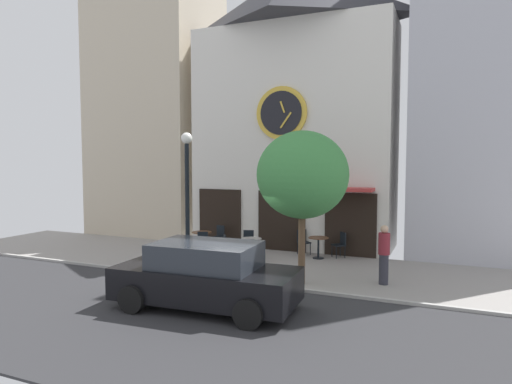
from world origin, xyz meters
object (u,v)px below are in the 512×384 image
object	(u,v)px
street_tree	(302,175)
parked_car_black	(206,276)
cafe_chair_mid_row	(303,240)
cafe_chair_right_end	(341,243)
cafe_table_center_right	(251,245)
cafe_chair_curbside	(219,235)
cafe_table_near_curb	(318,243)
cafe_chair_under_awning	(249,250)
cafe_chair_left_end	(203,241)
cafe_table_leftmost	(202,237)
cafe_chair_near_tree	(228,246)
cafe_chair_corner	(248,240)
street_lamp	(187,199)
pedestrian_maroon	(384,254)

from	to	relation	value
street_tree	parked_car_black	distance (m)	3.98
cafe_chair_mid_row	parked_car_black	bearing A→B (deg)	-92.31
cafe_chair_right_end	parked_car_black	xyz separation A→B (m)	(-1.68, -6.74, 0.23)
cafe_table_center_right	cafe_chair_curbside	world-z (taller)	cafe_chair_curbside
street_tree	cafe_table_near_curb	bearing A→B (deg)	97.31
cafe_table_near_curb	cafe_chair_under_awning	bearing A→B (deg)	-132.72
street_tree	parked_car_black	xyz separation A→B (m)	(-1.42, -2.92, -2.30)
cafe_table_near_curb	cafe_chair_curbside	distance (m)	4.12
street_tree	parked_car_black	size ratio (longest dim) A/B	0.98
cafe_chair_left_end	cafe_table_leftmost	bearing A→B (deg)	124.33
cafe_chair_mid_row	street_tree	bearing A→B (deg)	-73.20
cafe_chair_near_tree	cafe_chair_under_awning	bearing A→B (deg)	-20.33
cafe_chair_left_end	cafe_chair_near_tree	xyz separation A→B (m)	(1.19, -0.39, 0.00)
cafe_table_near_curb	cafe_chair_right_end	xyz separation A→B (m)	(0.68, 0.49, -0.01)
cafe_chair_corner	cafe_chair_mid_row	bearing A→B (deg)	26.61
cafe_chair_near_tree	cafe_table_near_curb	bearing A→B (deg)	30.08
cafe_chair_mid_row	cafe_chair_left_end	distance (m)	3.67
cafe_chair_mid_row	cafe_chair_right_end	distance (m)	1.41
cafe_chair_corner	parked_car_black	bearing A→B (deg)	-75.20
cafe_table_near_curb	cafe_chair_curbside	xyz separation A→B (m)	(-4.11, 0.25, -0.01)
cafe_chair_corner	cafe_table_near_curb	bearing A→B (deg)	9.37
cafe_table_near_curb	cafe_chair_curbside	world-z (taller)	cafe_chair_curbside
cafe_chair_right_end	cafe_chair_curbside	world-z (taller)	same
cafe_chair_mid_row	cafe_chair_curbside	world-z (taller)	same
street_lamp	pedestrian_maroon	distance (m)	6.30
street_tree	cafe_table_leftmost	xyz separation A→B (m)	(-4.85, 2.76, -2.51)
cafe_chair_corner	cafe_chair_under_awning	bearing A→B (deg)	-65.09
cafe_chair_near_tree	pedestrian_maroon	size ratio (longest dim) A/B	0.54
street_tree	cafe_chair_curbside	size ratio (longest dim) A/B	4.78
cafe_chair_mid_row	cafe_chair_near_tree	bearing A→B (deg)	-134.39
street_lamp	cafe_table_near_curb	xyz separation A→B (m)	(3.57, 2.92, -1.68)
cafe_table_leftmost	cafe_chair_left_end	size ratio (longest dim) A/B	0.84
street_tree	cafe_chair_corner	size ratio (longest dim) A/B	4.78
street_lamp	cafe_chair_corner	xyz separation A→B (m)	(1.03, 2.50, -1.69)
cafe_chair_under_awning	cafe_chair_left_end	world-z (taller)	same
cafe_chair_under_awning	cafe_chair_curbside	distance (m)	3.19
street_lamp	cafe_table_center_right	bearing A→B (deg)	50.08
street_lamp	cafe_table_leftmost	bearing A→B (deg)	109.89
cafe_chair_right_end	cafe_chair_corner	size ratio (longest dim) A/B	1.00
pedestrian_maroon	cafe_chair_left_end	bearing A→B (deg)	168.84
cafe_table_center_right	cafe_chair_left_end	size ratio (longest dim) A/B	0.85
cafe_table_center_right	cafe_chair_curbside	size ratio (longest dim) A/B	0.85
cafe_chair_near_tree	cafe_chair_curbside	world-z (taller)	same
cafe_chair_left_end	pedestrian_maroon	bearing A→B (deg)	-11.16
street_lamp	cafe_chair_under_awning	size ratio (longest dim) A/B	4.85
street_tree	cafe_chair_corner	bearing A→B (deg)	135.57
cafe_table_leftmost	cafe_chair_curbside	size ratio (longest dim) A/B	0.84
parked_car_black	cafe_chair_mid_row	bearing A→B (deg)	87.69
cafe_chair_curbside	parked_car_black	bearing A→B (deg)	-64.37
street_lamp	cafe_chair_under_awning	xyz separation A→B (m)	(1.75, 0.95, -1.69)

